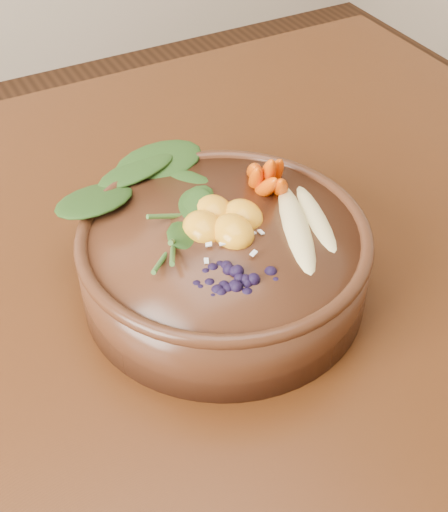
{
  "coord_description": "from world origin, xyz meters",
  "views": [
    {
      "loc": [
        -0.01,
        -0.53,
        1.27
      ],
      "look_at": [
        0.24,
        -0.06,
        0.8
      ],
      "focal_mm": 50.0,
      "sensor_mm": 36.0,
      "label": 1
    }
  ],
  "objects": [
    {
      "name": "stoneware_bowl",
      "position": [
        0.24,
        -0.06,
        0.79
      ],
      "size": [
        0.37,
        0.37,
        0.08
      ],
      "primitive_type": "cylinder",
      "rotation": [
        0.0,
        0.0,
        -0.33
      ],
      "color": "#412112",
      "rests_on": "dining_table"
    },
    {
      "name": "kale_heap",
      "position": [
        0.22,
        0.01,
        0.85
      ],
      "size": [
        0.24,
        0.22,
        0.04
      ],
      "primitive_type": null,
      "rotation": [
        0.0,
        0.0,
        -0.33
      ],
      "color": "#284A18",
      "rests_on": "stoneware_bowl"
    },
    {
      "name": "carrot_cluster",
      "position": [
        0.32,
        -0.0,
        0.87
      ],
      "size": [
        0.08,
        0.08,
        0.08
      ],
      "primitive_type": null,
      "rotation": [
        0.0,
        0.0,
        -0.33
      ],
      "color": "#DE4800",
      "rests_on": "stoneware_bowl"
    },
    {
      "name": "banana_halves",
      "position": [
        0.32,
        -0.08,
        0.84
      ],
      "size": [
        0.1,
        0.15,
        0.03
      ],
      "rotation": [
        0.0,
        0.0,
        -0.33
      ],
      "color": "#E0CC84",
      "rests_on": "stoneware_bowl"
    },
    {
      "name": "mandarin_cluster",
      "position": [
        0.25,
        -0.04,
        0.84
      ],
      "size": [
        0.11,
        0.11,
        0.03
      ],
      "primitive_type": null,
      "rotation": [
        0.0,
        0.0,
        -0.33
      ],
      "color": "orange",
      "rests_on": "stoneware_bowl"
    },
    {
      "name": "blueberry_pile",
      "position": [
        0.23,
        -0.12,
        0.85
      ],
      "size": [
        0.16,
        0.14,
        0.04
      ],
      "primitive_type": null,
      "rotation": [
        0.0,
        0.0,
        -0.33
      ],
      "color": "black",
      "rests_on": "stoneware_bowl"
    },
    {
      "name": "coconut_flakes",
      "position": [
        0.24,
        -0.08,
        0.83
      ],
      "size": [
        0.11,
        0.1,
        0.01
      ],
      "primitive_type": null,
      "rotation": [
        0.0,
        0.0,
        -0.33
      ],
      "color": "white",
      "rests_on": "stoneware_bowl"
    }
  ]
}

